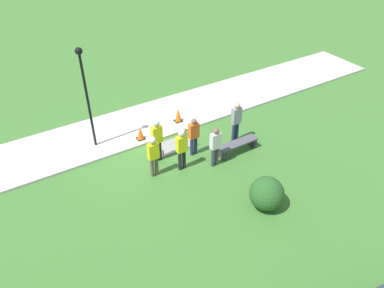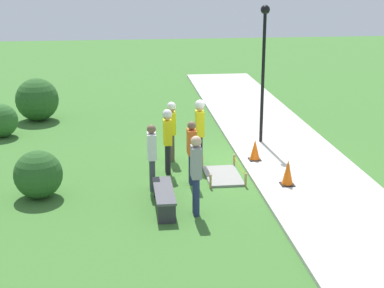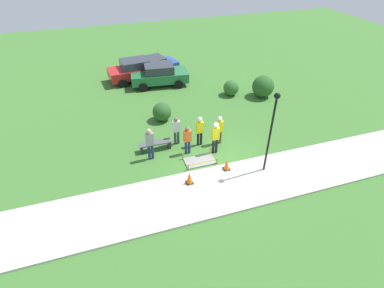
{
  "view_description": "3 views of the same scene",
  "coord_description": "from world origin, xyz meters",
  "views": [
    {
      "loc": [
        5.2,
        11.86,
        9.21
      ],
      "look_at": [
        -0.76,
        2.26,
        1.09
      ],
      "focal_mm": 35.0,
      "sensor_mm": 36.0,
      "label": 1
    },
    {
      "loc": [
        -15.46,
        3.29,
        5.43
      ],
      "look_at": [
        -1.3,
        1.58,
        1.09
      ],
      "focal_mm": 55.0,
      "sensor_mm": 36.0,
      "label": 2
    },
    {
      "loc": [
        -5.01,
        -10.75,
        9.93
      ],
      "look_at": [
        -1.1,
        1.29,
        0.77
      ],
      "focal_mm": 28.0,
      "sensor_mm": 36.0,
      "label": 3
    }
  ],
  "objects": [
    {
      "name": "ground_plane",
      "position": [
        0.0,
        0.0,
        0.0
      ],
      "size": [
        60.0,
        60.0,
        0.0
      ],
      "primitive_type": "plane",
      "color": "#3D702D"
    },
    {
      "name": "shrub_rounded_mid",
      "position": [
        -1.75,
        5.39,
        0.59
      ],
      "size": [
        1.18,
        1.18,
        1.18
      ],
      "color": "#285623",
      "rests_on": "ground_plane"
    },
    {
      "name": "bystander_in_white_shirt",
      "position": [
        -3.22,
        1.72,
        1.07
      ],
      "size": [
        0.4,
        0.24,
        1.86
      ],
      "color": "navy",
      "rests_on": "ground_plane"
    },
    {
      "name": "worker_supervisor",
      "position": [
        0.69,
        1.93,
        1.03
      ],
      "size": [
        0.4,
        0.25,
        1.74
      ],
      "color": "brown",
      "rests_on": "ground_plane"
    },
    {
      "name": "worker_assistant",
      "position": [
        0.16,
        1.19,
        1.15
      ],
      "size": [
        0.4,
        0.27,
        1.9
      ],
      "color": "black",
      "rests_on": "ground_plane"
    },
    {
      "name": "worker_trainee",
      "position": [
        -0.38,
        2.13,
        1.07
      ],
      "size": [
        0.4,
        0.26,
        1.79
      ],
      "color": "black",
      "rests_on": "ground_plane"
    },
    {
      "name": "shrub_rounded_near",
      "position": [
        5.88,
        6.37,
        0.77
      ],
      "size": [
        1.55,
        1.55,
        1.55
      ],
      "color": "#285623",
      "rests_on": "ground_plane"
    },
    {
      "name": "park_bench",
      "position": [
        -2.84,
        2.42,
        0.34
      ],
      "size": [
        1.75,
        0.44,
        0.49
      ],
      "color": "#2D2D33",
      "rests_on": "ground_plane"
    },
    {
      "name": "traffic_cone_far_patch",
      "position": [
        0.16,
        -0.4,
        0.39
      ],
      "size": [
        0.34,
        0.34,
        0.59
      ],
      "color": "black",
      "rests_on": "sidewalk"
    },
    {
      "name": "lamppost_near",
      "position": [
        1.94,
        -1.0,
        2.83
      ],
      "size": [
        0.28,
        0.28,
        4.21
      ],
      "color": "black",
      "rests_on": "sidewalk"
    },
    {
      "name": "traffic_cone_near_patch",
      "position": [
        -1.9,
        -0.78,
        0.43
      ],
      "size": [
        0.34,
        0.34,
        0.67
      ],
      "color": "black",
      "rests_on": "sidewalk"
    },
    {
      "name": "wet_concrete_patch",
      "position": [
        -0.87,
        0.7,
        0.04
      ],
      "size": [
        1.61,
        0.96,
        0.36
      ],
      "color": "gray",
      "rests_on": "ground_plane"
    },
    {
      "name": "bystander_in_gray_shirt",
      "position": [
        -1.57,
        2.62,
        0.96
      ],
      "size": [
        0.4,
        0.22,
        1.7
      ],
      "color": "#383D47",
      "rests_on": "ground_plane"
    },
    {
      "name": "bystander_in_orange_shirt",
      "position": [
        -1.25,
        1.59,
        0.94
      ],
      "size": [
        0.4,
        0.22,
        1.67
      ],
      "color": "navy",
      "rests_on": "ground_plane"
    },
    {
      "name": "sidewalk",
      "position": [
        0.0,
        -1.55,
        0.05
      ],
      "size": [
        28.0,
        3.11,
        0.1
      ],
      "color": "#BCB7AD",
      "rests_on": "ground_plane"
    },
    {
      "name": "shrub_rounded_far",
      "position": [
        3.82,
        7.29,
        0.56
      ],
      "size": [
        1.11,
        1.11,
        1.11
      ],
      "color": "#2D6028",
      "rests_on": "ground_plane"
    }
  ]
}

